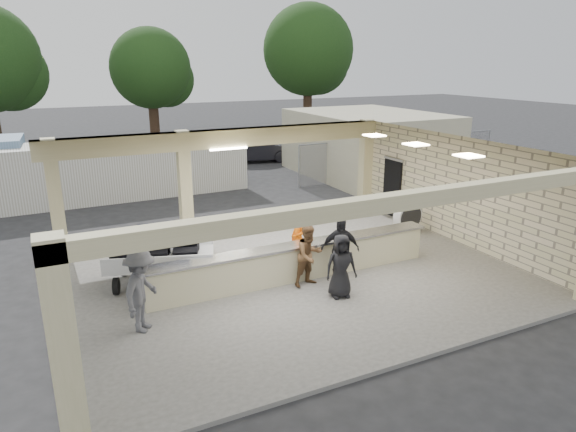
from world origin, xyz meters
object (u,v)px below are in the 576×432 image
car_white_a (335,154)px  container_white (115,170)px  passenger_b (340,250)px  luggage_cart (160,252)px  drum_fan (407,217)px  baggage_handler (298,238)px  passenger_c (141,291)px  passenger_d (341,266)px  passenger_a (309,255)px  car_white_b (353,148)px  car_dark (256,149)px  baggage_counter (295,262)px

car_white_a → container_white: size_ratio=0.39×
car_white_a → passenger_b: bearing=168.4°
luggage_cart → drum_fan: size_ratio=2.79×
drum_fan → baggage_handler: bearing=-173.2°
passenger_c → passenger_d: passenger_c is taller
baggage_handler → drum_fan: bearing=98.7°
luggage_cart → passenger_a: bearing=-10.8°
passenger_b → car_white_b: 18.19m
passenger_b → passenger_a: bearing=-168.3°
car_white_b → container_white: (-14.14, -3.02, 0.57)m
drum_fan → car_dark: car_dark is taller
passenger_c → car_white_b: passenger_c is taller
car_white_b → luggage_cart: bearing=155.4°
drum_fan → passenger_a: (-4.95, -2.20, 0.23)m
baggage_handler → passenger_b: (0.49, -1.42, 0.06)m
passenger_c → container_white: 12.46m
passenger_d → passenger_b: bearing=71.6°
baggage_handler → car_white_a: bearing=142.6°
baggage_counter → car_dark: (5.70, 16.29, 0.15)m
baggage_counter → passenger_b: size_ratio=4.66×
passenger_d → luggage_cart: bearing=155.0°
luggage_cart → car_white_b: luggage_cart is taller
passenger_a → car_white_a: (9.24, 14.02, -0.29)m
passenger_a → container_white: 12.31m
drum_fan → container_white: 12.61m
baggage_handler → car_dark: bearing=159.1°
baggage_counter → passenger_d: passenger_d is taller
luggage_cart → container_white: size_ratio=0.27×
passenger_c → car_dark: size_ratio=0.42×
passenger_c → passenger_a: bearing=-48.4°
luggage_cart → passenger_d: bearing=-18.5°
passenger_b → container_white: bearing=127.8°
passenger_d → container_white: (-3.47, 12.84, 0.33)m
passenger_b → car_white_a: bearing=79.0°
baggage_counter → container_white: bearing=104.4°
passenger_c → container_white: container_white is taller
drum_fan → passenger_c: passenger_c is taller
passenger_b → passenger_d: 0.94m
car_white_b → passenger_a: bearing=166.9°
drum_fan → passenger_d: 5.54m
luggage_cart → car_white_a: (12.66, 12.13, -0.31)m
car_white_a → luggage_cart: bearing=152.8°
container_white → car_white_b: bearing=10.8°
drum_fan → car_dark: bearing=83.3°
drum_fan → passenger_d: size_ratio=0.69×
car_white_a → drum_fan: bearing=179.1°
car_dark → drum_fan: bearing=-171.8°
passenger_a → drum_fan: bearing=14.1°
luggage_cart → passenger_b: size_ratio=1.76×
passenger_c → passenger_d: size_ratio=1.15×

